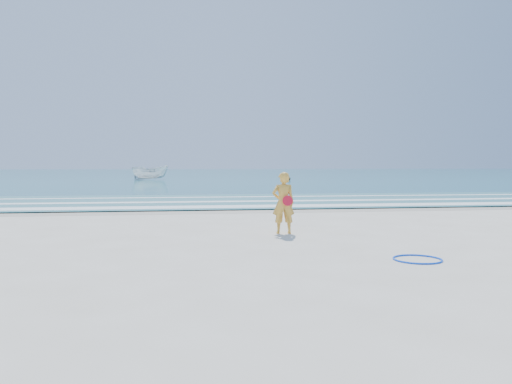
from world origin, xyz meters
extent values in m
plane|color=silver|center=(0.00, 0.00, 0.00)|extent=(400.00, 400.00, 0.00)
cube|color=#B2A893|center=(0.00, 9.00, 0.00)|extent=(400.00, 2.40, 0.00)
cube|color=#19727F|center=(0.00, 105.00, 0.02)|extent=(400.00, 190.00, 0.04)
cube|color=#59B7AD|center=(0.00, 14.00, 0.04)|extent=(400.00, 10.00, 0.01)
cube|color=white|center=(0.00, 10.30, 0.05)|extent=(400.00, 1.40, 0.01)
cube|color=white|center=(0.00, 13.20, 0.05)|extent=(400.00, 0.90, 0.01)
cube|color=white|center=(0.00, 16.50, 0.05)|extent=(400.00, 0.60, 0.01)
torus|color=#0D4FFB|center=(2.69, -1.62, 0.02)|extent=(1.16, 1.16, 0.03)
imported|color=white|center=(-5.60, 49.58, 0.90)|extent=(4.75, 3.24, 1.72)
sphere|color=black|center=(10.18, 45.30, 0.21)|extent=(0.34, 0.34, 0.34)
imported|color=gold|center=(0.90, 2.33, 0.80)|extent=(0.60, 0.41, 1.61)
cylinder|color=red|center=(0.98, 2.15, 0.87)|extent=(0.27, 0.08, 0.27)
camera|label=1|loc=(-1.65, -10.40, 1.79)|focal=35.00mm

